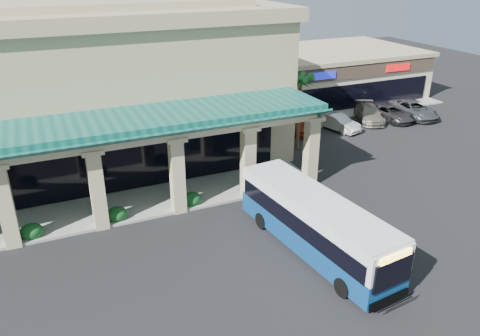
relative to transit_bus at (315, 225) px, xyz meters
name	(u,v)px	position (x,y,z in m)	size (l,w,h in m)	color
ground	(263,244)	(-2.06, 1.56, -1.50)	(110.00, 110.00, 0.00)	black
main_building	(60,85)	(-10.06, 17.56, 4.17)	(30.80, 14.80, 11.35)	tan
arcade	(83,171)	(-10.06, 8.36, 1.35)	(30.00, 6.20, 5.70)	#0D4F48
strip_mall	(313,74)	(15.94, 25.56, 0.95)	(22.50, 12.50, 4.90)	beige
palm_0	(299,109)	(6.44, 12.56, 1.80)	(2.40, 2.40, 6.60)	#195E24
palm_1	(291,102)	(7.44, 15.56, 1.40)	(2.40, 2.40, 5.80)	#195E24
broadleaf_tree	(244,96)	(5.44, 20.56, 0.90)	(2.60, 2.60, 4.81)	#0F4217
transit_bus	(315,225)	(0.00, 0.00, 0.00)	(2.51, 10.77, 3.01)	navy
pedestrian	(368,240)	(2.17, -1.56, -0.57)	(0.68, 0.45, 1.87)	#494F68
car_silver	(294,124)	(8.19, 16.13, -0.77)	(1.73, 4.30, 1.47)	maroon
car_white	(338,122)	(11.99, 15.07, -0.81)	(1.47, 4.22, 1.39)	silver
car_red	(369,114)	(16.05, 15.93, -0.79)	(2.01, 4.94, 1.43)	gray
car_gray	(391,113)	(18.11, 15.36, -0.83)	(2.25, 4.88, 1.36)	#2D2E31
car_extra	(414,109)	(20.70, 15.23, -0.75)	(2.51, 5.45, 1.52)	#494B53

